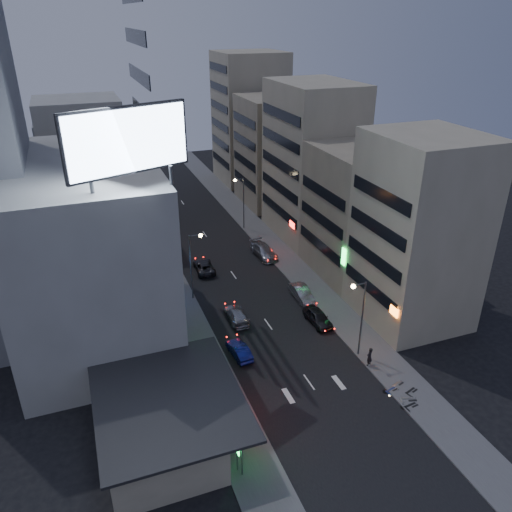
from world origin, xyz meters
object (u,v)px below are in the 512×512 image
parked_car_right_mid (302,294)px  road_car_blue (239,350)px  parked_car_right_near (318,317)px  parked_car_left (204,266)px  scooter_black_a (415,397)px  parked_car_right_far (264,251)px  scooter_black_b (414,382)px  road_car_silver (236,315)px  scooter_silver_b (400,376)px  person (369,357)px  scooter_blue (395,382)px  scooter_silver_a (416,391)px

parked_car_right_mid → road_car_blue: (-10.30, -7.61, -0.11)m
parked_car_right_near → parked_car_left: (-8.30, 16.03, -0.09)m
scooter_black_a → parked_car_right_near: bearing=1.8°
parked_car_right_far → scooter_black_b: bearing=-88.5°
road_car_silver → scooter_silver_b: 18.20m
parked_car_right_near → parked_car_right_far: size_ratio=0.79×
parked_car_right_far → scooter_black_a: 31.36m
road_car_silver → scooter_black_a: 20.31m
parked_car_right_mid → road_car_blue: bearing=-142.6°
scooter_black_a → scooter_silver_b: size_ratio=1.05×
parked_car_left → person: (9.53, -24.24, 0.41)m
parked_car_left → scooter_black_a: 31.74m
parked_car_right_near → parked_car_right_mid: bearing=82.3°
road_car_silver → scooter_black_a: (10.25, -17.53, -0.00)m
road_car_blue → scooter_silver_b: road_car_blue is taller
scooter_silver_b → road_car_blue: bearing=36.1°
road_car_silver → scooter_black_b: road_car_silver is taller
scooter_blue → scooter_black_b: scooter_black_b is taller
parked_car_right_far → road_car_silver: parked_car_right_far is taller
parked_car_right_mid → parked_car_right_near: bearing=-94.9°
parked_car_right_mid → person: bearing=-86.1°
scooter_black_b → scooter_silver_b: size_ratio=1.04×
road_car_blue → road_car_silver: 6.32m
scooter_blue → parked_car_right_mid: bearing=-8.3°
scooter_blue → parked_car_left: bearing=7.5°
scooter_blue → scooter_silver_b: (0.93, 0.52, 0.03)m
scooter_silver_b → scooter_blue: bearing=100.0°
parked_car_right_far → scooter_blue: bearing=-91.4°
scooter_blue → parked_car_right_near: bearing=-3.9°
parked_car_right_far → scooter_blue: parked_car_right_far is taller
person → scooter_silver_b: (1.45, -2.90, -0.43)m
parked_car_right_near → parked_car_right_far: 17.41m
scooter_black_a → parked_car_left: bearing=12.0°
road_car_blue → scooter_black_a: bearing=131.6°
parked_car_right_mid → road_car_silver: parked_car_right_mid is taller
scooter_silver_a → scooter_silver_b: scooter_silver_a is taller
road_car_blue → scooter_black_b: 16.34m
parked_car_left → road_car_blue: (-1.47, -18.48, -0.02)m
parked_car_right_far → scooter_silver_a: bearing=-89.9°
scooter_silver_b → scooter_silver_a: bearing=159.4°
person → scooter_blue: size_ratio=1.17×
person → scooter_black_b: 4.59m
parked_car_right_near → parked_car_left: 18.05m
parked_car_left → scooter_blue: (10.05, -27.66, -0.05)m
parked_car_left → parked_car_right_near: bearing=120.3°
road_car_silver → scooter_black_a: size_ratio=2.57×
road_car_blue → road_car_silver: road_car_silver is taller
scooter_black_a → scooter_black_b: size_ratio=1.01×
scooter_black_a → scooter_blue: 2.34m
scooter_silver_b → parked_car_right_mid: bearing=-11.6°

